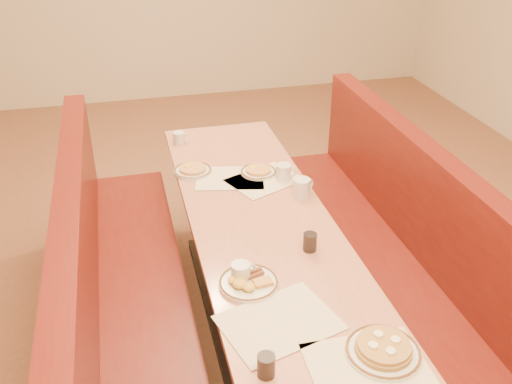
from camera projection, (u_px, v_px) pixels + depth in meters
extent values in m
plane|color=#9E6647|center=(261.00, 334.00, 3.21)|extent=(8.00, 8.00, 0.00)
cube|color=black|center=(261.00, 330.00, 3.19)|extent=(0.55, 1.88, 0.06)
cube|color=black|center=(262.00, 284.00, 3.03)|extent=(0.15, 1.75, 0.71)
cube|color=#C7705C|center=(262.00, 225.00, 2.85)|extent=(0.70, 2.50, 0.04)
cube|color=#4C3326|center=(138.00, 342.00, 3.01)|extent=(0.55, 2.50, 0.20)
cube|color=#591A0F|center=(133.00, 302.00, 2.88)|extent=(0.55, 2.50, 0.16)
cube|color=#591A0F|center=(77.00, 246.00, 2.65)|extent=(0.12, 2.50, 0.60)
cube|color=#4C3326|center=(374.00, 301.00, 3.30)|extent=(0.55, 2.50, 0.20)
cube|color=#591A0F|center=(379.00, 263.00, 3.17)|extent=(0.55, 2.50, 0.16)
cube|color=#591A0F|center=(424.00, 199.00, 3.03)|extent=(0.12, 2.50, 0.60)
cube|color=beige|center=(279.00, 322.00, 2.20)|extent=(0.50, 0.43, 0.00)
cube|color=beige|center=(368.00, 366.00, 2.00)|extent=(0.43, 0.32, 0.00)
cube|color=beige|center=(230.00, 178.00, 3.23)|extent=(0.43, 0.36, 0.00)
cube|color=beige|center=(264.00, 180.00, 3.21)|extent=(0.46, 0.41, 0.00)
cylinder|color=silver|center=(383.00, 352.00, 2.05)|extent=(0.28, 0.28, 0.02)
torus|color=brown|center=(383.00, 351.00, 2.05)|extent=(0.27, 0.27, 0.01)
cylinder|color=#BC8843|center=(383.00, 349.00, 2.04)|extent=(0.21, 0.21, 0.02)
cylinder|color=#BC8843|center=(384.00, 345.00, 2.03)|extent=(0.19, 0.19, 0.02)
cylinder|color=#FFEEA6|center=(395.00, 340.00, 2.04)|extent=(0.04, 0.04, 0.01)
cylinder|color=#FFEEA6|center=(378.00, 334.00, 2.07)|extent=(0.04, 0.04, 0.01)
cylinder|color=#FFEEA6|center=(373.00, 345.00, 2.02)|extent=(0.04, 0.04, 0.01)
cylinder|color=#FFEEA6|center=(391.00, 351.00, 1.99)|extent=(0.04, 0.04, 0.01)
cylinder|color=silver|center=(249.00, 283.00, 2.40)|extent=(0.26, 0.26, 0.02)
torus|color=brown|center=(249.00, 282.00, 2.39)|extent=(0.25, 0.25, 0.01)
ellipsoid|color=yellow|center=(240.00, 283.00, 2.36)|extent=(0.06, 0.06, 0.04)
ellipsoid|color=yellow|center=(249.00, 287.00, 2.34)|extent=(0.05, 0.05, 0.03)
ellipsoid|color=yellow|center=(234.00, 280.00, 2.38)|extent=(0.05, 0.05, 0.03)
cylinder|color=brown|center=(254.00, 276.00, 2.41)|extent=(0.09, 0.05, 0.02)
cylinder|color=brown|center=(252.00, 272.00, 2.43)|extent=(0.09, 0.05, 0.02)
cube|color=gold|center=(263.00, 282.00, 2.38)|extent=(0.08, 0.06, 0.02)
cylinder|color=silver|center=(258.00, 172.00, 3.28)|extent=(0.21, 0.21, 0.02)
torus|color=brown|center=(258.00, 171.00, 3.28)|extent=(0.20, 0.20, 0.01)
cylinder|color=#DB874D|center=(258.00, 170.00, 3.27)|extent=(0.15, 0.15, 0.02)
ellipsoid|color=yellow|center=(253.00, 168.00, 3.28)|extent=(0.04, 0.04, 0.02)
cylinder|color=silver|center=(193.00, 171.00, 3.29)|extent=(0.22, 0.22, 0.02)
torus|color=brown|center=(193.00, 170.00, 3.29)|extent=(0.22, 0.22, 0.01)
cylinder|color=#DB874D|center=(193.00, 169.00, 3.28)|extent=(0.15, 0.15, 0.02)
ellipsoid|color=yellow|center=(187.00, 167.00, 3.29)|extent=(0.05, 0.05, 0.02)
cylinder|color=silver|center=(301.00, 188.00, 3.04)|extent=(0.09, 0.09, 0.10)
torus|color=silver|center=(308.00, 185.00, 3.06)|extent=(0.07, 0.04, 0.07)
cylinder|color=black|center=(302.00, 180.00, 3.02)|extent=(0.08, 0.08, 0.01)
cylinder|color=silver|center=(241.00, 273.00, 2.40)|extent=(0.08, 0.08, 0.09)
torus|color=silver|center=(250.00, 270.00, 2.42)|extent=(0.06, 0.03, 0.06)
cylinder|color=black|center=(241.00, 265.00, 2.38)|extent=(0.07, 0.07, 0.01)
cylinder|color=silver|center=(283.00, 172.00, 3.20)|extent=(0.09, 0.09, 0.09)
torus|color=silver|center=(291.00, 172.00, 3.20)|extent=(0.07, 0.02, 0.07)
cylinder|color=black|center=(284.00, 166.00, 3.18)|extent=(0.07, 0.07, 0.01)
cylinder|color=silver|center=(179.00, 138.00, 3.63)|extent=(0.07, 0.07, 0.08)
torus|color=silver|center=(185.00, 138.00, 3.63)|extent=(0.06, 0.02, 0.05)
cylinder|color=black|center=(179.00, 133.00, 3.61)|extent=(0.06, 0.06, 0.01)
cylinder|color=black|center=(266.00, 366.00, 1.95)|extent=(0.06, 0.06, 0.09)
cylinder|color=silver|center=(266.00, 366.00, 1.95)|extent=(0.06, 0.06, 0.09)
cylinder|color=black|center=(310.00, 242.00, 2.60)|extent=(0.06, 0.06, 0.09)
cylinder|color=silver|center=(310.00, 242.00, 2.60)|extent=(0.06, 0.06, 0.09)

